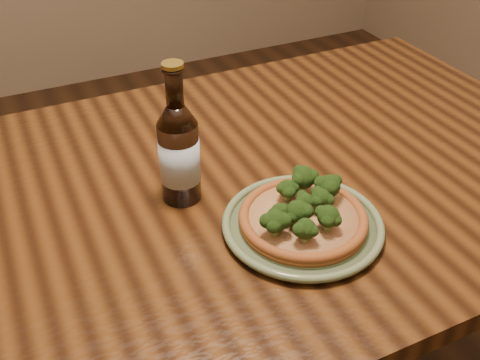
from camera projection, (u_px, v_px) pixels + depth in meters
name	position (u px, v px, depth m)	size (l,w,h in m)	color
table	(206.00, 226.00, 1.10)	(1.60, 0.90, 0.75)	#47270F
plate	(302.00, 225.00, 0.95)	(0.27, 0.27, 0.02)	#617551
pizza	(303.00, 215.00, 0.93)	(0.22, 0.22, 0.07)	brown
beer_bottle	(179.00, 152.00, 0.97)	(0.07, 0.07, 0.26)	black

